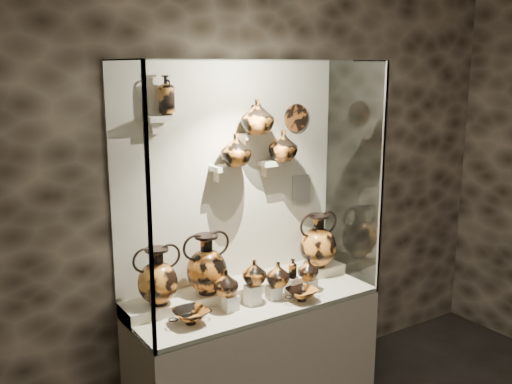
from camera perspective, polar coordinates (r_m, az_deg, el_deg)
wall_back at (r=3.92m, az=-2.67°, el=1.26°), size 5.00×0.02×3.20m
plinth at (r=4.08m, az=-0.13°, el=-16.27°), size 1.70×0.60×0.80m
front_tier at (r=3.90m, az=-0.14°, el=-10.92°), size 1.68×0.58×0.03m
rear_tier at (r=4.02m, az=-1.51°, el=-9.62°), size 1.70×0.25×0.10m
back_panel at (r=3.92m, az=-2.64°, el=1.25°), size 1.70×0.03×1.60m
glass_front at (r=3.42m, az=2.54°, el=-0.43°), size 1.70×0.01×1.60m
glass_left at (r=3.29m, az=-12.64°, el=-1.24°), size 0.01×0.60×1.60m
glass_right at (r=4.17m, az=9.70°, el=1.76°), size 0.01×0.60×1.60m
glass_top at (r=3.58m, az=-0.15°, el=13.02°), size 1.70×0.60×0.01m
frame_post_left at (r=3.03m, az=-10.61°, el=-2.33°), size 0.02×0.02×1.60m
frame_post_right at (r=3.96m, az=12.46°, el=1.08°), size 0.02×0.02×1.60m
pedestal_a at (r=3.73m, az=-2.61°, el=-10.98°), size 0.09×0.09×0.10m
pedestal_b at (r=3.80m, az=-0.37°, el=-10.22°), size 0.09×0.09×0.13m
pedestal_c at (r=3.90m, az=1.77°, el=-9.97°), size 0.09×0.09×0.09m
pedestal_d at (r=3.98m, az=3.70°, el=-9.27°), size 0.09×0.09×0.12m
pedestal_e at (r=4.06m, az=5.30°, el=-9.12°), size 0.09×0.09×0.08m
bracket_ul at (r=3.54m, az=-9.85°, el=7.24°), size 0.14×0.12×0.04m
bracket_ca at (r=3.79m, az=-3.38°, el=2.39°), size 0.14×0.12×0.04m
bracket_cb at (r=3.86m, az=-0.83°, el=5.60°), size 0.10×0.12×0.04m
bracket_cc at (r=3.99m, az=1.38°, el=2.91°), size 0.14×0.12×0.04m
amphora_left at (r=3.63m, az=-9.79°, el=-8.28°), size 0.33×0.33×0.37m
amphora_mid at (r=3.76m, az=-4.96°, el=-7.17°), size 0.39×0.39×0.40m
amphora_right at (r=4.25m, az=6.22°, el=-4.85°), size 0.42×0.42×0.40m
jug_a at (r=3.68m, az=-3.04°, el=-9.05°), size 0.20×0.20×0.17m
jug_b at (r=3.77m, az=-0.18°, el=-8.03°), size 0.21×0.21×0.17m
jug_c at (r=3.85m, az=2.17°, el=-8.20°), size 0.21×0.21×0.17m
jug_e at (r=4.00m, az=5.21°, el=-7.69°), size 0.16×0.16×0.15m
lekythos_small at (r=3.91m, az=3.67°, el=-7.53°), size 0.08×0.08×0.15m
kylix_left at (r=3.56m, az=-6.57°, el=-12.12°), size 0.31×0.28×0.11m
kylix_right at (r=3.87m, az=4.58°, el=-10.07°), size 0.30×0.27×0.10m
lekythos_tall at (r=3.55m, az=-8.96°, el=9.79°), size 0.13×0.13×0.27m
ovoid_vase_a at (r=3.76m, az=-2.04°, el=4.25°), size 0.26×0.26×0.21m
ovoid_vase_b at (r=3.81m, az=0.14°, el=7.54°), size 0.25×0.25×0.23m
ovoid_vase_c at (r=3.97m, az=2.72°, el=4.67°), size 0.21×0.21×0.21m
wall_plate at (r=4.14m, az=4.03°, el=7.41°), size 0.20×0.02×0.20m
info_placard at (r=4.26m, az=4.53°, el=0.27°), size 0.16×0.01×0.22m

